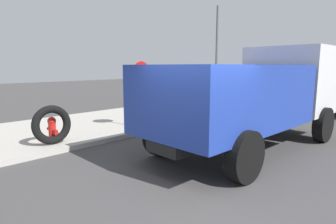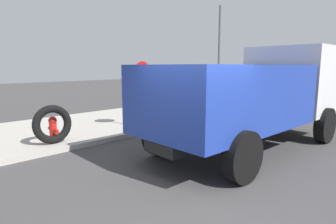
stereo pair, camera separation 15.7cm
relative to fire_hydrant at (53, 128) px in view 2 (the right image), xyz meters
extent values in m
plane|color=#423F3F|center=(0.59, -4.89, -0.54)|extent=(80.00, 80.00, 0.00)
cube|color=#ADA89E|center=(0.59, 1.61, -0.47)|extent=(36.00, 5.00, 0.15)
cylinder|color=red|center=(0.00, 0.01, -0.11)|extent=(0.21, 0.21, 0.55)
sphere|color=red|center=(0.00, 0.01, 0.22)|extent=(0.25, 0.25, 0.25)
cylinder|color=red|center=(0.00, -0.18, -0.05)|extent=(0.10, 0.17, 0.10)
cylinder|color=red|center=(0.00, 0.20, -0.05)|extent=(0.10, 0.17, 0.10)
cylinder|color=red|center=(0.00, -0.18, -0.11)|extent=(0.12, 0.17, 0.12)
torus|color=black|center=(-0.15, -0.31, 0.18)|extent=(1.13, 0.34, 1.13)
cylinder|color=gray|center=(3.14, -0.41, 0.80)|extent=(0.06, 0.06, 2.39)
cylinder|color=red|center=(3.14, -0.45, 1.62)|extent=(0.76, 0.02, 0.76)
cube|color=#1E3899|center=(2.75, -4.30, 1.06)|extent=(4.90, 2.71, 1.60)
cube|color=silver|center=(6.34, -4.46, 1.36)|extent=(2.11, 2.58, 2.20)
cube|color=black|center=(3.84, -4.35, 0.13)|extent=(7.03, 1.20, 0.24)
cylinder|color=black|center=(6.20, -3.20, 0.01)|extent=(1.11, 0.35, 1.10)
cylinder|color=black|center=(6.09, -5.70, 0.01)|extent=(1.11, 0.35, 1.10)
cylinder|color=black|center=(1.60, -3.00, 0.01)|extent=(1.11, 0.35, 1.10)
cylinder|color=black|center=(1.49, -5.50, 0.01)|extent=(1.11, 0.35, 1.10)
cylinder|color=black|center=(11.97, -3.63, 0.01)|extent=(1.10, 0.31, 1.10)
cylinder|color=#595B5E|center=(8.50, -0.01, 2.17)|extent=(0.12, 0.12, 5.12)
camera|label=1|loc=(-3.63, -8.21, 1.83)|focal=30.49mm
camera|label=2|loc=(-3.52, -8.32, 1.83)|focal=30.49mm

